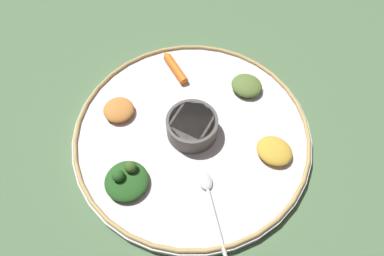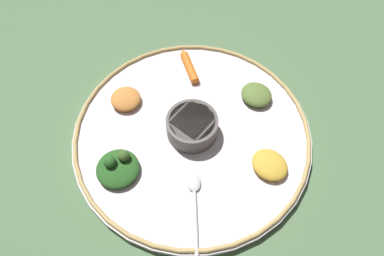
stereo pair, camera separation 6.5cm
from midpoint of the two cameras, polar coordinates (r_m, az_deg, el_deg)
ground_plane at (r=0.68m, az=-2.74°, el=-1.59°), size 2.40×2.40×0.00m
platter at (r=0.67m, az=-2.77°, el=-1.25°), size 0.46×0.46×0.02m
platter_rim at (r=0.66m, az=-2.81°, el=-0.77°), size 0.45×0.45×0.01m
center_bowl at (r=0.65m, az=-2.88°, el=0.12°), size 0.10×0.10×0.04m
spoon at (r=0.60m, az=0.04°, el=-12.60°), size 0.16×0.09×0.01m
greens_pile at (r=0.62m, az=-13.76°, el=-8.51°), size 0.10×0.10×0.04m
carrot_near_spoon at (r=0.75m, az=-5.42°, el=9.78°), size 0.10×0.03×0.02m
mound_squash at (r=0.70m, az=-14.60°, el=2.70°), size 0.07×0.07×0.02m
mound_lentil_yellow at (r=0.64m, az=10.61°, el=-3.97°), size 0.08×0.07×0.02m
mound_collards at (r=0.72m, az=6.43°, el=6.76°), size 0.08×0.07×0.02m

